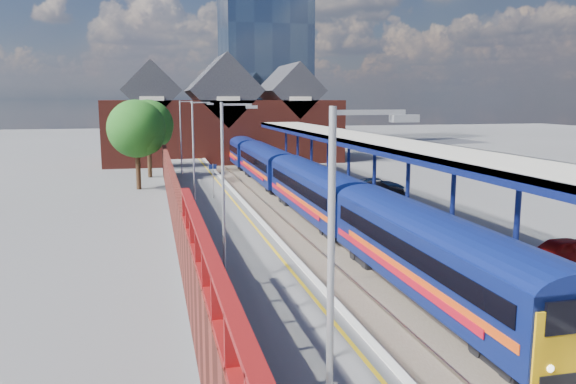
# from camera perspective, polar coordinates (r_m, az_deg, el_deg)

# --- Properties ---
(ground) EXTENTS (240.00, 240.00, 0.00)m
(ground) POSITION_cam_1_polar(r_m,az_deg,el_deg) (47.93, -2.38, -0.35)
(ground) COLOR #5B5B5E
(ground) RESTS_ON ground
(ballast_bed) EXTENTS (6.00, 76.00, 0.06)m
(ballast_bed) POSITION_cam_1_polar(r_m,az_deg,el_deg) (38.35, 0.57, -2.76)
(ballast_bed) COLOR #473D33
(ballast_bed) RESTS_ON ground
(rails) EXTENTS (4.51, 76.00, 0.14)m
(rails) POSITION_cam_1_polar(r_m,az_deg,el_deg) (38.33, 0.57, -2.63)
(rails) COLOR slate
(rails) RESTS_ON ground
(left_platform) EXTENTS (5.00, 76.00, 1.00)m
(left_platform) POSITION_cam_1_polar(r_m,az_deg,el_deg) (37.31, -7.66, -2.45)
(left_platform) COLOR #565659
(left_platform) RESTS_ON ground
(right_platform) EXTENTS (6.00, 76.00, 1.00)m
(right_platform) POSITION_cam_1_polar(r_m,az_deg,el_deg) (40.13, 8.90, -1.64)
(right_platform) COLOR #565659
(right_platform) RESTS_ON ground
(coping_left) EXTENTS (0.30, 76.00, 0.05)m
(coping_left) POSITION_cam_1_polar(r_m,az_deg,el_deg) (37.51, -4.10, -1.50)
(coping_left) COLOR silver
(coping_left) RESTS_ON left_platform
(coping_right) EXTENTS (0.30, 76.00, 0.05)m
(coping_right) POSITION_cam_1_polar(r_m,az_deg,el_deg) (39.03, 5.06, -1.09)
(coping_right) COLOR silver
(coping_right) RESTS_ON right_platform
(yellow_line) EXTENTS (0.14, 76.00, 0.01)m
(yellow_line) POSITION_cam_1_polar(r_m,az_deg,el_deg) (37.42, -5.01, -1.57)
(yellow_line) COLOR yellow
(yellow_line) RESTS_ON left_platform
(train) EXTENTS (2.98, 65.93, 3.45)m
(train) POSITION_cam_1_polar(r_m,az_deg,el_deg) (46.12, -0.12, 1.94)
(train) COLOR navy
(train) RESTS_ON ground
(canopy) EXTENTS (4.50, 52.00, 4.48)m
(canopy) POSITION_cam_1_polar(r_m,az_deg,el_deg) (41.11, 7.36, 5.34)
(canopy) COLOR #0E1853
(canopy) RESTS_ON right_platform
(lamp_post_a) EXTENTS (1.48, 0.18, 7.00)m
(lamp_post_a) POSITION_cam_1_polar(r_m,az_deg,el_deg) (9.35, 5.16, -10.07)
(lamp_post_a) COLOR #A5A8AA
(lamp_post_a) RESTS_ON left_platform
(lamp_post_b) EXTENTS (1.48, 0.18, 7.00)m
(lamp_post_b) POSITION_cam_1_polar(r_m,az_deg,el_deg) (22.73, -6.29, 1.48)
(lamp_post_b) COLOR #A5A8AA
(lamp_post_b) RESTS_ON left_platform
(lamp_post_c) EXTENTS (1.48, 0.18, 7.00)m
(lamp_post_c) POSITION_cam_1_polar(r_m,az_deg,el_deg) (38.56, -9.40, 4.64)
(lamp_post_c) COLOR #A5A8AA
(lamp_post_c) RESTS_ON left_platform
(lamp_post_d) EXTENTS (1.48, 0.18, 7.00)m
(lamp_post_d) POSITION_cam_1_polar(r_m,az_deg,el_deg) (54.50, -10.70, 5.96)
(lamp_post_d) COLOR #A5A8AA
(lamp_post_d) RESTS_ON left_platform
(platform_sign) EXTENTS (0.55, 0.08, 2.50)m
(platform_sign) POSITION_cam_1_polar(r_m,az_deg,el_deg) (40.91, -7.63, 1.71)
(platform_sign) COLOR #A5A8AA
(platform_sign) RESTS_ON left_platform
(brick_wall) EXTENTS (0.35, 50.00, 3.86)m
(brick_wall) POSITION_cam_1_polar(r_m,az_deg,el_deg) (30.42, -11.30, -1.49)
(brick_wall) COLOR maroon
(brick_wall) RESTS_ON left_platform
(station_building) EXTENTS (30.00, 12.12, 13.78)m
(station_building) POSITION_cam_1_polar(r_m,az_deg,el_deg) (74.95, -6.66, 7.30)
(station_building) COLOR maroon
(station_building) RESTS_ON ground
(glass_tower) EXTENTS (14.20, 14.20, 40.30)m
(glass_tower) POSITION_cam_1_polar(r_m,az_deg,el_deg) (98.98, -2.48, 16.41)
(glass_tower) COLOR #485E7C
(glass_tower) RESTS_ON ground
(tree_near) EXTENTS (5.20, 5.20, 8.10)m
(tree_near) POSITION_cam_1_polar(r_m,az_deg,el_deg) (52.32, -14.97, 6.07)
(tree_near) COLOR #382314
(tree_near) RESTS_ON ground
(tree_far) EXTENTS (5.20, 5.20, 8.10)m
(tree_far) POSITION_cam_1_polar(r_m,az_deg,el_deg) (60.30, -13.87, 6.51)
(tree_far) COLOR #382314
(tree_far) RESTS_ON ground
(parked_car_red) EXTENTS (3.67, 1.55, 1.24)m
(parked_car_red) POSITION_cam_1_polar(r_m,az_deg,el_deg) (27.27, 26.83, -5.39)
(parked_car_red) COLOR maroon
(parked_car_red) RESTS_ON right_platform
(parked_car_dark) EXTENTS (4.32, 2.09, 1.21)m
(parked_car_dark) POSITION_cam_1_polar(r_m,az_deg,el_deg) (41.26, 9.16, 0.22)
(parked_car_dark) COLOR black
(parked_car_dark) RESTS_ON right_platform
(parked_car_blue) EXTENTS (4.22, 2.12, 1.15)m
(parked_car_blue) POSITION_cam_1_polar(r_m,az_deg,el_deg) (43.61, 9.07, 0.66)
(parked_car_blue) COLOR navy
(parked_car_blue) RESTS_ON right_platform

